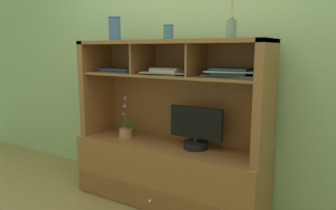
# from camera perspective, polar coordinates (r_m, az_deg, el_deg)

# --- Properties ---
(floor_plane) EXTENTS (6.00, 6.00, 0.02)m
(floor_plane) POSITION_cam_1_polar(r_m,az_deg,el_deg) (2.86, 0.00, -16.88)
(floor_plane) COLOR olive
(floor_plane) RESTS_ON ground
(back_wall) EXTENTS (6.00, 0.02, 2.80)m
(back_wall) POSITION_cam_1_polar(r_m,az_deg,el_deg) (2.80, 3.10, 12.35)
(back_wall) COLOR #99B47D
(back_wall) RESTS_ON ground
(media_console) EXTENTS (1.62, 0.53, 1.35)m
(media_console) POSITION_cam_1_polar(r_m,az_deg,el_deg) (2.71, 0.09, -9.03)
(media_console) COLOR #935B30
(media_console) RESTS_ON ground
(tv_monitor) EXTENTS (0.44, 0.19, 0.34)m
(tv_monitor) POSITION_cam_1_polar(r_m,az_deg,el_deg) (2.52, 4.99, -4.65)
(tv_monitor) COLOR black
(tv_monitor) RESTS_ON media_console
(potted_orchid) EXTENTS (0.13, 0.13, 0.37)m
(potted_orchid) POSITION_cam_1_polar(r_m,az_deg,el_deg) (2.88, -7.56, -4.72)
(potted_orchid) COLOR #B67A51
(potted_orchid) RESTS_ON media_console
(magazine_stack_left) EXTENTS (0.41, 0.22, 0.03)m
(magazine_stack_left) POSITION_cam_1_polar(r_m,az_deg,el_deg) (2.89, -8.59, 6.23)
(magazine_stack_left) COLOR #2B374D
(magazine_stack_left) RESTS_ON media_console
(magazine_stack_centre) EXTENTS (0.41, 0.28, 0.05)m
(magazine_stack_centre) POSITION_cam_1_polar(r_m,az_deg,el_deg) (2.53, -0.07, 6.05)
(magazine_stack_centre) COLOR #457465
(magazine_stack_centre) RESTS_ON media_console
(magazine_stack_right) EXTENTS (0.42, 0.31, 0.06)m
(magazine_stack_right) POSITION_cam_1_polar(r_m,az_deg,el_deg) (2.39, 11.35, 5.74)
(magazine_stack_right) COLOR slate
(magazine_stack_right) RESTS_ON media_console
(diffuser_bottle) EXTENTS (0.07, 0.07, 0.34)m
(diffuser_bottle) POSITION_cam_1_polar(r_m,az_deg,el_deg) (2.31, 11.29, 13.22)
(diffuser_bottle) COLOR slate
(diffuser_bottle) RESTS_ON media_console
(ceramic_vase) EXTENTS (0.08, 0.08, 0.12)m
(ceramic_vase) POSITION_cam_1_polar(r_m,az_deg,el_deg) (2.56, 0.08, 12.93)
(ceramic_vase) COLOR #3C6685
(ceramic_vase) RESTS_ON media_console
(accent_vase) EXTENTS (0.11, 0.11, 0.21)m
(accent_vase) POSITION_cam_1_polar(r_m,az_deg,el_deg) (2.86, -9.54, 13.35)
(accent_vase) COLOR #3B5C87
(accent_vase) RESTS_ON media_console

